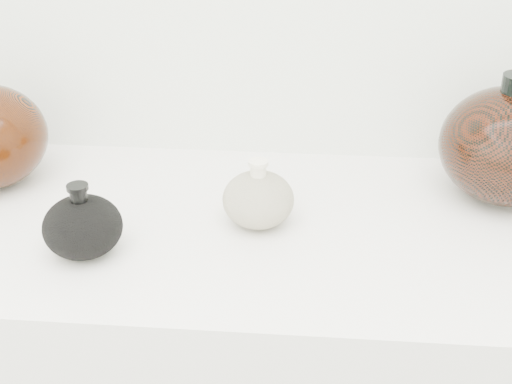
{
  "coord_description": "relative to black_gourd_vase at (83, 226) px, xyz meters",
  "views": [
    {
      "loc": [
        0.1,
        0.04,
        1.45
      ],
      "look_at": [
        0.03,
        0.92,
        0.97
      ],
      "focal_mm": 50.0,
      "sensor_mm": 36.0,
      "label": 1
    }
  ],
  "objects": [
    {
      "name": "room",
      "position": [
        0.2,
        -0.58,
        0.36
      ],
      "size": [
        3.04,
        2.42,
        2.64
      ],
      "color": "#5E5E5E",
      "rests_on": "ground"
    },
    {
      "name": "cream_gourd_vase",
      "position": [
        0.23,
        0.1,
        -0.0
      ],
      "size": [
        0.13,
        0.13,
        0.1
      ],
      "color": "beige",
      "rests_on": "display_counter"
    },
    {
      "name": "right_round_pot",
      "position": [
        0.61,
        0.21,
        0.05
      ],
      "size": [
        0.24,
        0.24,
        0.2
      ],
      "color": "black",
      "rests_on": "display_counter"
    },
    {
      "name": "black_gourd_vase",
      "position": [
        0.0,
        0.0,
        0.0
      ],
      "size": [
        0.14,
        0.14,
        0.11
      ],
      "color": "black",
      "rests_on": "display_counter"
    }
  ]
}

